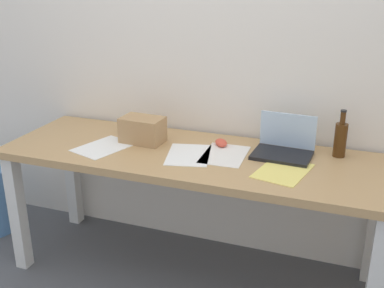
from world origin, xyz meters
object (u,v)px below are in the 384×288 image
Objects in this scene: desk at (192,170)px; computer_mouse at (221,143)px; beer_bottle at (340,139)px; cardboard_box at (143,130)px; laptop_right at (284,147)px.

computer_mouse reaches higher than desk.
beer_bottle is at bearing -24.79° from computer_mouse.
laptop_right is at bearing 5.64° from cardboard_box.
laptop_right is at bearing -32.91° from computer_mouse.
beer_bottle is 1.03m from cardboard_box.
desk is 0.35m from cardboard_box.
laptop_right is at bearing 17.46° from desk.
cardboard_box reaches higher than desk.
cardboard_box is at bearing 161.32° from computer_mouse.
laptop_right is 2.98× the size of computer_mouse.
beer_bottle reaches higher than computer_mouse.
cardboard_box is (-0.75, -0.07, 0.03)m from laptop_right.
cardboard_box is at bearing -174.36° from laptop_right.
laptop_right is 1.24× the size of beer_bottle.
cardboard_box is (-1.01, -0.15, -0.02)m from beer_bottle.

